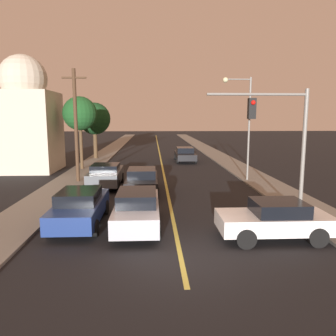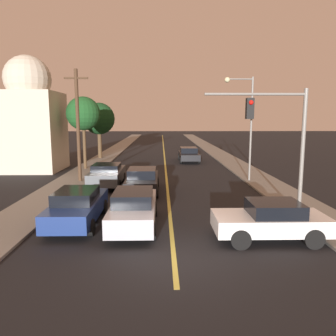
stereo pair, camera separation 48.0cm
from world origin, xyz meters
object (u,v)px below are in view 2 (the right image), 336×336
(car_near_lane_front, at_px, (134,208))
(car_outer_lane_second, at_px, (107,174))
(tree_left_far, at_px, (83,114))
(utility_pole_left, at_px, (78,124))
(car_far_oncoming, at_px, (189,154))
(streetlamp_right, at_px, (245,115))
(car_near_lane_second, at_px, (142,180))
(traffic_signal_mast, at_px, (280,130))
(car_outer_lane_front, at_px, (78,206))
(car_crossing_right, at_px, (271,220))
(tree_left_near, at_px, (99,119))
(domed_building_left, at_px, (30,118))

(car_near_lane_front, distance_m, car_outer_lane_second, 8.45)
(tree_left_far, bearing_deg, utility_pole_left, -80.76)
(car_far_oncoming, xyz_separation_m, streetlamp_right, (2.89, -10.90, 3.93))
(car_near_lane_second, relative_size, traffic_signal_mast, 0.83)
(car_near_lane_second, bearing_deg, car_outer_lane_front, -112.46)
(car_near_lane_front, height_order, traffic_signal_mast, traffic_signal_mast)
(car_crossing_right, bearing_deg, car_outer_lane_second, 38.07)
(car_outer_lane_front, height_order, tree_left_near, tree_left_near)
(car_outer_lane_second, height_order, domed_building_left, domed_building_left)
(car_outer_lane_second, relative_size, traffic_signal_mast, 0.79)
(traffic_signal_mast, bearing_deg, car_outer_lane_second, 141.87)
(car_near_lane_second, relative_size, car_crossing_right, 1.13)
(car_outer_lane_front, height_order, tree_left_far, tree_left_far)
(tree_left_near, distance_m, tree_left_far, 7.64)
(car_near_lane_second, height_order, utility_pole_left, utility_pole_left)
(car_outer_lane_front, height_order, car_far_oncoming, car_outer_lane_front)
(car_near_lane_front, bearing_deg, car_far_oncoming, 78.94)
(car_near_lane_front, height_order, streetlamp_right, streetlamp_right)
(car_crossing_right, xyz_separation_m, utility_pole_left, (-9.69, 11.12, 3.31))
(car_outer_lane_second, distance_m, tree_left_far, 8.68)
(tree_left_near, bearing_deg, car_near_lane_second, -71.44)
(car_near_lane_second, distance_m, car_outer_lane_front, 6.29)
(car_outer_lane_front, distance_m, car_outer_lane_second, 7.67)
(car_outer_lane_second, height_order, car_crossing_right, car_outer_lane_second)
(tree_left_far, bearing_deg, car_outer_lane_front, -78.34)
(car_outer_lane_front, xyz_separation_m, streetlamp_right, (9.28, 9.09, 3.89))
(car_far_oncoming, height_order, streetlamp_right, streetlamp_right)
(car_near_lane_front, relative_size, tree_left_near, 0.81)
(car_near_lane_front, xyz_separation_m, domed_building_left, (-9.90, 15.05, 3.61))
(car_crossing_right, relative_size, tree_left_far, 0.67)
(car_outer_lane_second, height_order, utility_pole_left, utility_pole_left)
(car_crossing_right, height_order, tree_left_far, tree_left_far)
(car_outer_lane_second, bearing_deg, car_near_lane_second, -37.63)
(car_outer_lane_front, xyz_separation_m, tree_left_far, (-3.04, 14.75, 4.01))
(car_crossing_right, bearing_deg, car_far_oncoming, 3.03)
(traffic_signal_mast, bearing_deg, car_far_oncoming, 96.97)
(streetlamp_right, relative_size, utility_pole_left, 0.93)
(car_near_lane_second, xyz_separation_m, domed_building_left, (-9.90, 8.81, 3.64))
(car_near_lane_second, height_order, car_crossing_right, car_near_lane_second)
(car_far_oncoming, bearing_deg, car_near_lane_front, 78.94)
(utility_pole_left, xyz_separation_m, domed_building_left, (-5.37, 5.48, 0.34))
(streetlamp_right, bearing_deg, car_near_lane_front, -125.85)
(car_outer_lane_second, relative_size, car_far_oncoming, 0.89)
(car_near_lane_front, bearing_deg, car_crossing_right, -16.72)
(car_near_lane_front, bearing_deg, streetlamp_right, 54.15)
(car_near_lane_front, bearing_deg, tree_left_near, 103.70)
(tree_left_far, xyz_separation_m, domed_building_left, (-4.45, -0.13, -0.38))
(car_outer_lane_second, distance_m, utility_pole_left, 4.17)
(car_outer_lane_second, xyz_separation_m, traffic_signal_mast, (8.74, -6.86, 3.13))
(car_outer_lane_front, height_order, domed_building_left, domed_building_left)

